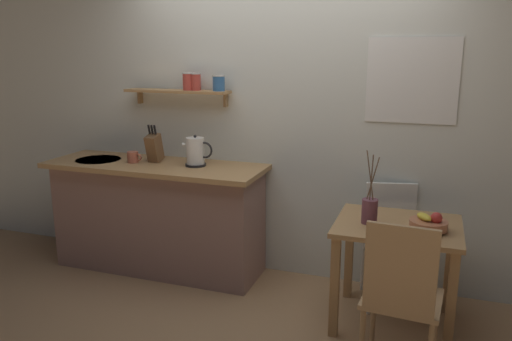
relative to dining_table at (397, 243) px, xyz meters
name	(u,v)px	position (x,y,z in m)	size (l,w,h in m)	color
ground_plane	(258,303)	(-0.97, -0.04, -0.59)	(14.00, 14.00, 0.00)	#A87F56
back_wall	(309,113)	(-0.76, 0.61, 0.76)	(6.80, 0.11, 2.70)	silver
kitchen_counter	(158,216)	(-1.97, 0.28, -0.12)	(1.83, 0.63, 0.93)	gray
wall_shelf	(188,87)	(-1.74, 0.45, 0.95)	(0.90, 0.20, 0.27)	tan
dining_table	(397,243)	(0.00, 0.00, 0.00)	(0.80, 0.68, 0.72)	tan
dining_chair_near	(401,293)	(0.07, -0.62, -0.05)	(0.45, 0.43, 0.96)	tan
dining_chair_far	(392,236)	(-0.06, 0.37, -0.09)	(0.51, 0.52, 0.87)	white
fruit_bowl	(429,223)	(0.19, -0.07, 0.18)	(0.24, 0.24, 0.13)	#BC704C
twig_vase	(370,210)	(-0.18, -0.05, 0.22)	(0.10, 0.10, 0.49)	brown
electric_kettle	(196,152)	(-1.61, 0.30, 0.45)	(0.26, 0.17, 0.25)	black
knife_block	(154,147)	(-1.99, 0.31, 0.46)	(0.10, 0.17, 0.31)	brown
coffee_mug_by_sink	(133,157)	(-2.15, 0.24, 0.38)	(0.13, 0.09, 0.09)	#C6664C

